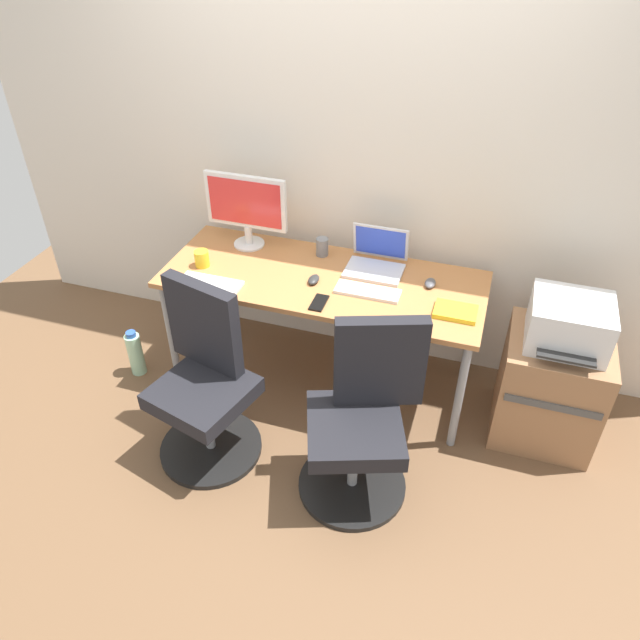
{
  "coord_description": "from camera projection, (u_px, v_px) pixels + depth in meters",
  "views": [
    {
      "loc": [
        0.83,
        -2.62,
        2.5
      ],
      "look_at": [
        0.0,
        -0.05,
        0.47
      ],
      "focal_mm": 33.79,
      "sensor_mm": 36.0,
      "label": 1
    }
  ],
  "objects": [
    {
      "name": "side_cabinet",
      "position": [
        549.0,
        387.0,
        3.18
      ],
      "size": [
        0.51,
        0.49,
        0.62
      ],
      "color": "#996B47",
      "rests_on": "ground"
    },
    {
      "name": "keyboard_by_monitor",
      "position": [
        211.0,
        283.0,
        3.2
      ],
      "size": [
        0.34,
        0.12,
        0.02
      ],
      "primitive_type": "cube",
      "color": "silver",
      "rests_on": "desk"
    },
    {
      "name": "notebook",
      "position": [
        455.0,
        312.0,
        2.99
      ],
      "size": [
        0.21,
        0.15,
        0.03
      ],
      "primitive_type": "cube",
      "color": "yellow",
      "rests_on": "desk"
    },
    {
      "name": "coffee_mug",
      "position": [
        202.0,
        259.0,
        3.33
      ],
      "size": [
        0.08,
        0.08,
        0.09
      ],
      "primitive_type": "cylinder",
      "color": "yellow",
      "rests_on": "desk"
    },
    {
      "name": "open_laptop",
      "position": [
        377.0,
        259.0,
        3.31
      ],
      "size": [
        0.31,
        0.26,
        0.23
      ],
      "color": "silver",
      "rests_on": "desk"
    },
    {
      "name": "printer",
      "position": [
        569.0,
        323.0,
        2.92
      ],
      "size": [
        0.38,
        0.4,
        0.24
      ],
      "color": "silver",
      "rests_on": "side_cabinet"
    },
    {
      "name": "mouse_by_monitor",
      "position": [
        314.0,
        280.0,
        3.22
      ],
      "size": [
        0.06,
        0.1,
        0.03
      ],
      "primitive_type": "ellipsoid",
      "color": "#2D2D2D",
      "rests_on": "desk"
    },
    {
      "name": "back_wall",
      "position": [
        347.0,
        147.0,
        3.24
      ],
      "size": [
        4.4,
        0.04,
        2.6
      ],
      "primitive_type": "cube",
      "color": "silver",
      "rests_on": "ground"
    },
    {
      "name": "phone_near_monitor",
      "position": [
        319.0,
        303.0,
        3.06
      ],
      "size": [
        0.07,
        0.14,
        0.01
      ],
      "primitive_type": "cube",
      "color": "black",
      "rests_on": "desk"
    },
    {
      "name": "ground_plane",
      "position": [
        323.0,
        377.0,
        3.7
      ],
      "size": [
        5.28,
        5.28,
        0.0
      ],
      "primitive_type": "plane",
      "color": "brown"
    },
    {
      "name": "office_chair_right",
      "position": [
        362.0,
        420.0,
        2.83
      ],
      "size": [
        0.56,
        0.56,
        0.94
      ],
      "color": "black",
      "rests_on": "ground"
    },
    {
      "name": "pen_cup",
      "position": [
        322.0,
        247.0,
        3.42
      ],
      "size": [
        0.07,
        0.07,
        0.1
      ],
      "primitive_type": "cylinder",
      "color": "slate",
      "rests_on": "desk"
    },
    {
      "name": "desk",
      "position": [
        323.0,
        287.0,
        3.3
      ],
      "size": [
        1.75,
        0.69,
        0.73
      ],
      "color": "#B77542",
      "rests_on": "ground"
    },
    {
      "name": "water_bottle_on_floor",
      "position": [
        135.0,
        353.0,
        3.65
      ],
      "size": [
        0.09,
        0.09,
        0.31
      ],
      "color": "#A5D8B2",
      "rests_on": "ground"
    },
    {
      "name": "keyboard_by_laptop",
      "position": [
        368.0,
        291.0,
        3.14
      ],
      "size": [
        0.34,
        0.12,
        0.02
      ],
      "primitive_type": "cube",
      "color": "silver",
      "rests_on": "desk"
    },
    {
      "name": "mouse_by_laptop",
      "position": [
        430.0,
        283.0,
        3.19
      ],
      "size": [
        0.06,
        0.1,
        0.03
      ],
      "primitive_type": "ellipsoid",
      "color": "#515156",
      "rests_on": "desk"
    },
    {
      "name": "desktop_monitor",
      "position": [
        246.0,
        206.0,
        3.4
      ],
      "size": [
        0.48,
        0.18,
        0.43
      ],
      "color": "silver",
      "rests_on": "desk"
    },
    {
      "name": "office_chair_left",
      "position": [
        205.0,
        383.0,
        3.03
      ],
      "size": [
        0.54,
        0.54,
        0.94
      ],
      "color": "black",
      "rests_on": "ground"
    }
  ]
}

